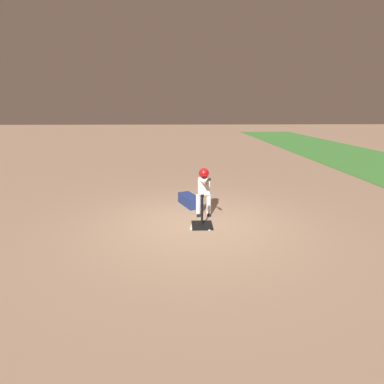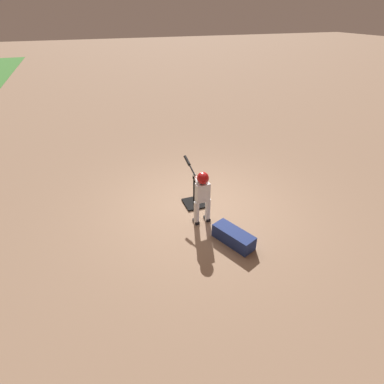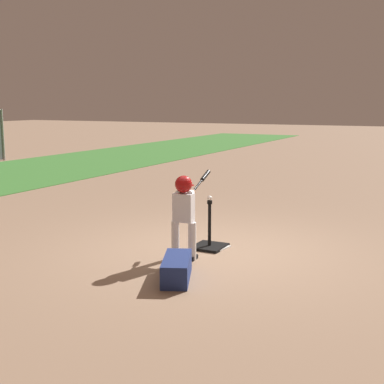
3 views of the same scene
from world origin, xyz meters
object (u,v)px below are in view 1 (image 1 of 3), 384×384
object	(u,v)px
baseball	(202,193)
equipment_bag	(189,200)
batting_tee	(202,223)
batter_child	(204,186)

from	to	relation	value
baseball	equipment_bag	world-z (taller)	baseball
baseball	equipment_bag	size ratio (longest dim) A/B	0.09
batting_tee	batter_child	distance (m)	0.93
batting_tee	baseball	distance (m)	0.68
batting_tee	batter_child	world-z (taller)	batter_child
batting_tee	equipment_bag	xyz separation A→B (m)	(-1.50, -0.24, 0.06)
baseball	equipment_bag	distance (m)	1.64
baseball	equipment_bag	bearing A→B (deg)	-170.82
batter_child	equipment_bag	world-z (taller)	batter_child
batting_tee	baseball	world-z (taller)	baseball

